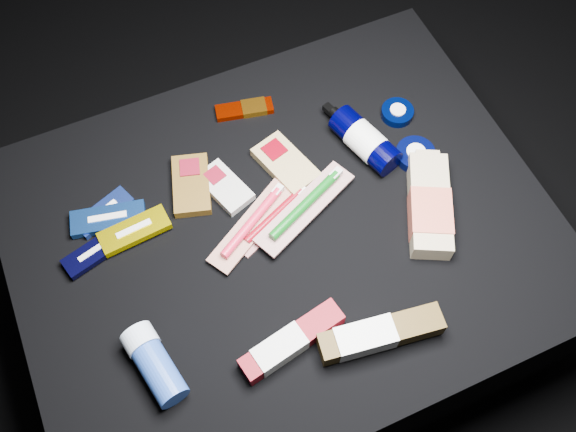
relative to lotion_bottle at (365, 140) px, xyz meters
name	(u,v)px	position (x,y,z in m)	size (l,w,h in m)	color
ground	(284,303)	(-0.22, -0.10, -0.43)	(3.00, 3.00, 0.00)	black
cloth_table	(283,271)	(-0.22, -0.10, -0.23)	(0.98, 0.78, 0.40)	black
luna_bar_0	(104,212)	(-0.51, 0.07, -0.02)	(0.12, 0.08, 0.01)	#1F399A
luna_bar_1	(108,219)	(-0.50, 0.05, -0.02)	(0.14, 0.08, 0.02)	#184492
luna_bar_2	(94,253)	(-0.55, -0.01, -0.02)	(0.12, 0.07, 0.01)	black
luna_bar_3	(135,231)	(-0.47, 0.00, -0.01)	(0.13, 0.06, 0.02)	#E3CA00
clif_bar_0	(191,183)	(-0.34, 0.06, -0.02)	(0.10, 0.14, 0.02)	brown
clif_bar_1	(223,186)	(-0.28, 0.03, -0.02)	(0.09, 0.12, 0.02)	beige
clif_bar_2	(284,162)	(-0.16, 0.03, -0.02)	(0.10, 0.15, 0.02)	tan
power_bar	(248,109)	(-0.17, 0.18, -0.02)	(0.12, 0.06, 0.01)	#851300
lotion_bottle	(365,140)	(0.00, 0.00, 0.00)	(0.10, 0.19, 0.06)	black
cream_tin_upper	(397,113)	(0.10, 0.05, -0.02)	(0.06, 0.06, 0.02)	black
cream_tin_lower	(415,155)	(0.08, -0.06, -0.02)	(0.08, 0.08, 0.02)	black
bodywash_bottle	(429,207)	(0.04, -0.18, -0.01)	(0.16, 0.22, 0.04)	tan
deodorant_stick	(154,363)	(-0.51, -0.25, 0.00)	(0.08, 0.14, 0.06)	#24469D
toothbrush_pack_0	(275,216)	(-0.22, -0.07, -0.02)	(0.19, 0.11, 0.02)	#ACA5A2
toothbrush_pack_1	(253,223)	(-0.26, -0.07, -0.01)	(0.20, 0.15, 0.02)	#BAB1AE
toothbrush_pack_2	(306,205)	(-0.16, -0.08, -0.01)	(0.23, 0.14, 0.03)	silver
toothpaste_carton_red	(288,344)	(-0.30, -0.30, -0.01)	(0.19, 0.08, 0.04)	maroon
toothpaste_carton_green	(375,335)	(-0.16, -0.35, 0.00)	(0.22, 0.08, 0.04)	#402E0D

